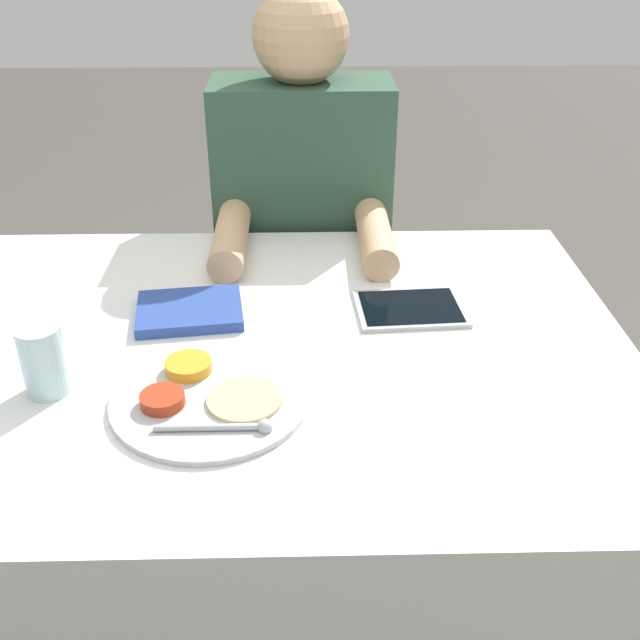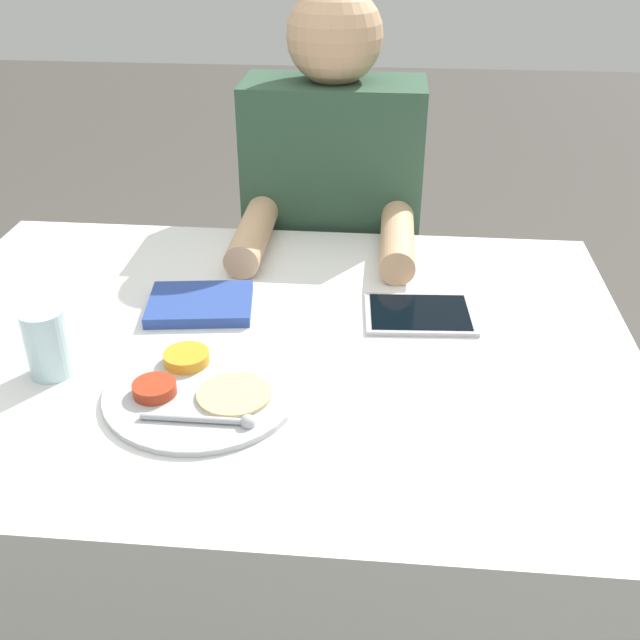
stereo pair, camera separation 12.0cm
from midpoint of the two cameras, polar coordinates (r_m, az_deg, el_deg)
The scene contains 7 objects.
ground_plane at distance 1.78m, azimuth -1.44°, elevation -22.95°, with size 12.00×12.00×0.00m, color #4C4742.
dining_table at distance 1.50m, azimuth -1.63°, elevation -14.12°, with size 1.26×0.92×0.76m.
thali_tray at distance 1.13m, azimuth -6.14°, elevation -5.32°, with size 0.30×0.30×0.03m.
red_notebook at distance 1.36m, azimuth -6.63°, elevation 1.11°, with size 0.20×0.17×0.02m.
tablet_device at distance 1.35m, azimuth 10.13°, elevation 0.40°, with size 0.20×0.16×0.01m.
person_diner at distance 1.84m, azimuth 2.80°, elevation 3.32°, with size 0.40×0.48×1.26m.
drinking_glass at distance 1.20m, azimuth -17.44°, elevation -1.74°, with size 0.07×0.07×0.11m.
Camera 2 is at (0.20, -1.06, 1.43)m, focal length 42.00 mm.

